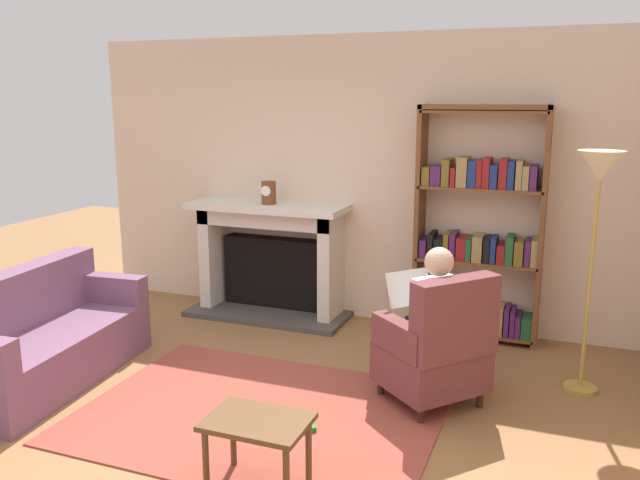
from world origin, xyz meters
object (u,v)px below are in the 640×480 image
(armchair_reading, at_px, (437,348))
(side_table, at_px, (257,430))
(fireplace, at_px, (272,255))
(floor_lamp, at_px, (598,189))
(mantel_clock, at_px, (269,193))
(sofa_floral, at_px, (43,341))
(bookshelf, at_px, (479,232))
(seated_reader, at_px, (428,316))

(armchair_reading, bearing_deg, side_table, 13.33)
(side_table, bearing_deg, fireplace, 113.57)
(floor_lamp, bearing_deg, mantel_clock, 166.27)
(sofa_floral, relative_size, floor_lamp, 0.99)
(bookshelf, bearing_deg, sofa_floral, -144.25)
(bookshelf, distance_m, sofa_floral, 3.68)
(fireplace, xyz_separation_m, bookshelf, (2.00, 0.03, 0.38))
(mantel_clock, height_order, seated_reader, mantel_clock)
(seated_reader, height_order, sofa_floral, seated_reader)
(fireplace, relative_size, armchair_reading, 1.64)
(mantel_clock, bearing_deg, seated_reader, -34.37)
(mantel_clock, height_order, sofa_floral, mantel_clock)
(mantel_clock, relative_size, floor_lamp, 0.12)
(mantel_clock, bearing_deg, armchair_reading, -34.71)
(mantel_clock, bearing_deg, sofa_floral, -116.06)
(armchair_reading, bearing_deg, bookshelf, -141.62)
(bookshelf, height_order, floor_lamp, bookshelf)
(mantel_clock, relative_size, side_table, 0.39)
(mantel_clock, height_order, floor_lamp, floor_lamp)
(armchair_reading, distance_m, side_table, 1.54)
(side_table, xyz_separation_m, floor_lamp, (1.68, 1.98, 1.15))
(armchair_reading, bearing_deg, seated_reader, -90.00)
(armchair_reading, height_order, seated_reader, seated_reader)
(armchair_reading, relative_size, sofa_floral, 0.55)
(bookshelf, bearing_deg, seated_reader, -96.46)
(bookshelf, bearing_deg, floor_lamp, -43.07)
(fireplace, height_order, floor_lamp, floor_lamp)
(armchair_reading, xyz_separation_m, side_table, (-0.72, -1.36, -0.07))
(armchair_reading, xyz_separation_m, floor_lamp, (0.96, 0.62, 1.08))
(fireplace, distance_m, armchair_reading, 2.40)
(armchair_reading, height_order, sofa_floral, armchair_reading)
(fireplace, height_order, sofa_floral, fireplace)
(bookshelf, bearing_deg, armchair_reading, -92.65)
(fireplace, height_order, bookshelf, bookshelf)
(seated_reader, distance_m, sofa_floral, 2.90)
(fireplace, bearing_deg, floor_lamp, -15.51)
(armchair_reading, distance_m, floor_lamp, 1.57)
(floor_lamp, bearing_deg, bookshelf, 136.93)
(side_table, bearing_deg, sofa_floral, 162.03)
(bookshelf, xyz_separation_m, sofa_floral, (-2.94, -2.12, -0.65))
(mantel_clock, height_order, side_table, mantel_clock)
(seated_reader, bearing_deg, sofa_floral, -34.10)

